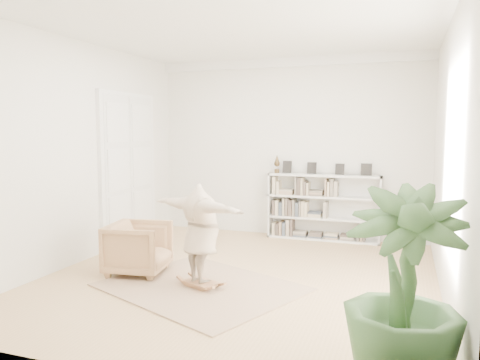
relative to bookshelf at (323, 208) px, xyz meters
The scene contains 9 objects.
floor 2.98m from the bookshelf, 104.79° to the right, with size 6.00×6.00×0.00m, color tan.
room_shell 2.97m from the bookshelf, behind, with size 6.00×6.00×6.00m.
doors 3.84m from the bookshelf, 156.24° to the right, with size 0.09×1.78×2.92m.
bookshelf is the anchor object (origin of this frame).
armchair 3.89m from the bookshelf, 125.37° to the right, with size 0.84×0.86×0.78m, color tan.
rug 3.67m from the bookshelf, 107.58° to the right, with size 2.50×2.00×0.02m, color tan.
rocker_board 3.66m from the bookshelf, 107.58° to the right, with size 0.57×0.47×0.11m.
person 3.62m from the bookshelf, 107.58° to the right, with size 1.67×0.45×1.35m, color #BEA88E.
houseplant 5.47m from the bookshelf, 73.87° to the right, with size 0.96×0.96×1.71m, color #32552A.
Camera 1 is at (2.24, -6.33, 2.15)m, focal length 35.00 mm.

